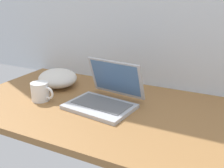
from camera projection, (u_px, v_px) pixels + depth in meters
desk at (121, 112)px, 1.22m from camera, size 1.60×0.76×0.03m
laptop at (105, 96)px, 1.25m from camera, size 0.34×0.33×0.21m
coffee_mug at (41, 91)px, 1.31m from camera, size 0.13×0.09×0.09m
cushion at (58, 78)px, 1.51m from camera, size 0.34×0.34×0.09m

